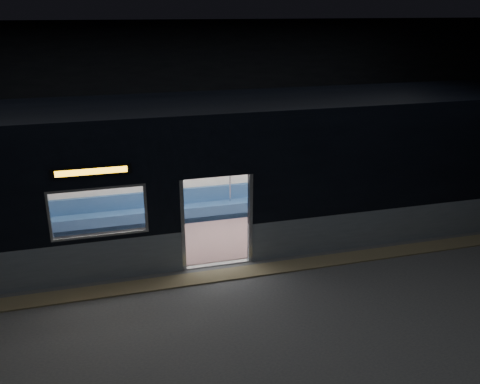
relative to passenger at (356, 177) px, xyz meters
name	(u,v)px	position (x,y,z in m)	size (l,w,h in m)	color
station_floor	(230,289)	(-4.60, -3.55, -0.85)	(24.00, 14.00, 0.01)	#47494C
station_envelope	(228,108)	(-4.60, -3.55, 2.82)	(24.00, 14.00, 5.00)	black
tactile_strip	(223,275)	(-4.60, -3.00, -0.83)	(22.80, 0.50, 0.03)	#8C7F59
metro_car	(202,165)	(-4.60, -1.00, 1.00)	(18.00, 3.04, 3.35)	#8994A3
passenger	(356,177)	(0.00, 0.00, 0.00)	(0.44, 0.76, 1.49)	black
handbag	(359,184)	(-0.04, -0.25, -0.14)	(0.31, 0.26, 0.15)	black
transit_map	(308,157)	(-1.36, 0.31, 0.60)	(0.91, 0.03, 0.59)	white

